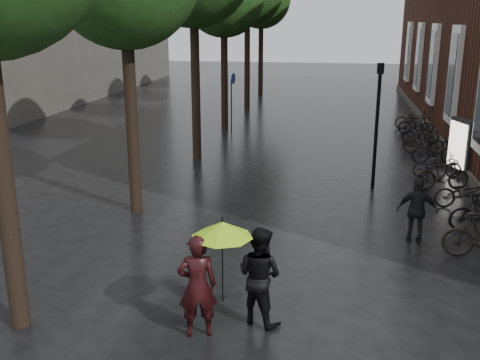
% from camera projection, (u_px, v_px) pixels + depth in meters
% --- Properties ---
extents(person_burgundy, '(0.74, 0.60, 1.76)m').
position_uv_depth(person_burgundy, '(197.00, 286.00, 9.08)').
color(person_burgundy, black).
rests_on(person_burgundy, ground).
extents(person_black, '(1.05, 0.97, 1.73)m').
position_uv_depth(person_black, '(259.00, 275.00, 9.49)').
color(person_black, black).
rests_on(person_black, ground).
extents(lime_umbrella, '(1.01, 1.01, 1.50)m').
position_uv_depth(lime_umbrella, '(222.00, 229.00, 9.00)').
color(lime_umbrella, black).
rests_on(lime_umbrella, ground).
extents(pedestrian_walking, '(0.94, 0.44, 1.57)m').
position_uv_depth(pedestrian_walking, '(417.00, 210.00, 12.93)').
color(pedestrian_walking, black).
rests_on(pedestrian_walking, ground).
extents(parked_bicycles, '(2.11, 15.83, 1.05)m').
position_uv_depth(parked_bicycles, '(437.00, 157.00, 19.13)').
color(parked_bicycles, black).
rests_on(parked_bicycles, ground).
extents(ad_lightbox, '(0.29, 1.24, 1.86)m').
position_uv_depth(ad_lightbox, '(461.00, 147.00, 18.60)').
color(ad_lightbox, black).
rests_on(ad_lightbox, ground).
extents(lamp_post, '(0.20, 0.20, 3.80)m').
position_uv_depth(lamp_post, '(377.00, 114.00, 16.65)').
color(lamp_post, black).
rests_on(lamp_post, ground).
extents(cycle_sign, '(0.14, 0.48, 2.65)m').
position_uv_depth(cycle_sign, '(232.00, 93.00, 25.49)').
color(cycle_sign, '#262628').
rests_on(cycle_sign, ground).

